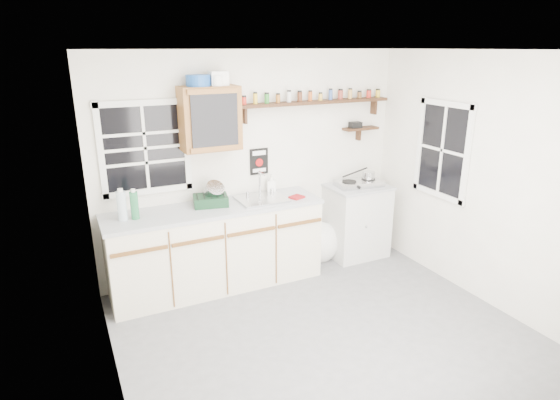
{
  "coord_description": "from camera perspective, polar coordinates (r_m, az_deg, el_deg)",
  "views": [
    {
      "loc": [
        -2.0,
        -3.19,
        2.52
      ],
      "look_at": [
        -0.19,
        0.55,
        1.16
      ],
      "focal_mm": 30.0,
      "sensor_mm": 36.0,
      "label": 1
    }
  ],
  "objects": [
    {
      "name": "spice_shelf",
      "position": [
        5.46,
        4.29,
        11.92
      ],
      "size": [
        1.91,
        0.18,
        0.34
      ],
      "color": "black",
      "rests_on": "wall_back"
    },
    {
      "name": "window_right",
      "position": [
        5.42,
        19.2,
        5.77
      ],
      "size": [
        0.03,
        0.78,
        1.08
      ],
      "color": "black",
      "rests_on": "wall_back"
    },
    {
      "name": "upper_cabinet",
      "position": [
        4.9,
        -8.53,
        9.81
      ],
      "size": [
        0.6,
        0.32,
        0.65
      ],
      "color": "brown",
      "rests_on": "wall_back"
    },
    {
      "name": "window_back",
      "position": [
        4.93,
        -16.13,
        6.1
      ],
      "size": [
        0.93,
        0.03,
        0.98
      ],
      "color": "black",
      "rests_on": "wall_back"
    },
    {
      "name": "sink",
      "position": [
        5.15,
        -2.27,
        0.16
      ],
      "size": [
        0.52,
        0.44,
        0.29
      ],
      "color": "#AFAFB4",
      "rests_on": "main_cabinet"
    },
    {
      "name": "soap_bottle",
      "position": [
        5.39,
        -1.09,
        2.04
      ],
      "size": [
        0.12,
        0.12,
        0.21
      ],
      "primitive_type": "imported",
      "rotation": [
        0.0,
        0.0,
        -0.3
      ],
      "color": "white",
      "rests_on": "main_cabinet"
    },
    {
      "name": "trash_bag",
      "position": [
        5.83,
        4.82,
        -5.11
      ],
      "size": [
        0.46,
        0.42,
        0.53
      ],
      "color": "white",
      "rests_on": "floor"
    },
    {
      "name": "right_cabinet",
      "position": [
        5.93,
        9.28,
        -2.46
      ],
      "size": [
        0.73,
        0.57,
        0.91
      ],
      "color": "silver",
      "rests_on": "floor"
    },
    {
      "name": "upper_cabinet_clutter",
      "position": [
        4.86,
        -8.88,
        14.28
      ],
      "size": [
        0.42,
        0.24,
        0.14
      ],
      "color": "#17499A",
      "rests_on": "upper_cabinet"
    },
    {
      "name": "dish_rack",
      "position": [
        5.0,
        -8.32,
        0.33
      ],
      "size": [
        0.4,
        0.33,
        0.27
      ],
      "rotation": [
        0.0,
        0.0,
        -0.21
      ],
      "color": "black",
      "rests_on": "main_cabinet"
    },
    {
      "name": "main_cabinet",
      "position": [
        5.14,
        -7.7,
        -5.66
      ],
      "size": [
        2.31,
        0.63,
        0.92
      ],
      "color": "beige",
      "rests_on": "floor"
    },
    {
      "name": "water_bottles",
      "position": [
        4.74,
        -18.14,
        -0.63
      ],
      "size": [
        0.2,
        0.09,
        0.32
      ],
      "color": "#B0C2CE",
      "rests_on": "main_cabinet"
    },
    {
      "name": "secondary_shelf",
      "position": [
        5.86,
        9.59,
        8.64
      ],
      "size": [
        0.45,
        0.16,
        0.24
      ],
      "color": "black",
      "rests_on": "wall_back"
    },
    {
      "name": "rag",
      "position": [
        5.2,
        2.05,
        0.36
      ],
      "size": [
        0.18,
        0.17,
        0.02
      ],
      "primitive_type": "cube",
      "rotation": [
        0.0,
        0.0,
        0.36
      ],
      "color": "maroon",
      "rests_on": "main_cabinet"
    },
    {
      "name": "hotplate",
      "position": [
        5.76,
        9.58,
        2.04
      ],
      "size": [
        0.59,
        0.36,
        0.08
      ],
      "rotation": [
        0.0,
        0.0,
        -0.12
      ],
      "color": "#AFAFB4",
      "rests_on": "right_cabinet"
    },
    {
      "name": "saucepan",
      "position": [
        5.81,
        10.67,
        2.98
      ],
      "size": [
        0.35,
        0.25,
        0.16
      ],
      "rotation": [
        0.0,
        0.0,
        -0.7
      ],
      "color": "#AFAFB4",
      "rests_on": "hotplate"
    },
    {
      "name": "warning_sign",
      "position": [
        5.34,
        -2.57,
        4.71
      ],
      "size": [
        0.22,
        0.02,
        0.3
      ],
      "color": "black",
      "rests_on": "wall_back"
    },
    {
      "name": "room",
      "position": [
        3.97,
        5.89,
        -0.61
      ],
      "size": [
        3.64,
        3.24,
        2.54
      ],
      "color": "#57575A",
      "rests_on": "ground"
    }
  ]
}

